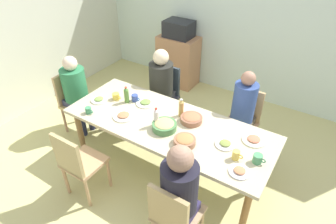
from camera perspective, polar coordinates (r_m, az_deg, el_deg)
The scene contains 32 objects.
ground_plane at distance 3.77m, azimuth 0.00°, elevation -11.13°, with size 6.35×6.35×0.00m, color #C8C17C.
wall_back at distance 4.92m, azimuth 15.28°, elevation 17.17°, with size 5.53×0.12×2.60m, color silver.
wall_left at distance 4.87m, azimuth -28.83°, elevation 13.95°, with size 0.12×4.72×2.60m, color silver.
dining_table at distance 3.32m, azimuth 0.00°, elevation -3.09°, with size 2.42×0.94×0.74m.
chair_0 at distance 4.32m, azimuth -18.06°, elevation 2.43°, with size 0.40×0.40×0.90m.
person_0 at distance 4.16m, azimuth -17.74°, elevation 4.44°, with size 0.32×0.32×1.19m.
chair_1 at distance 3.85m, azimuth 14.53°, elevation -1.28°, with size 0.40×0.40×0.90m.
person_1 at distance 3.66m, azimuth 14.50°, elevation 0.59°, with size 0.30×0.30×1.22m.
chair_2 at distance 2.72m, azimuth 1.19°, elevation -19.60°, with size 0.40×0.40×0.90m.
person_2 at distance 2.57m, azimuth 2.33°, elevation -15.13°, with size 0.32×0.32×1.25m.
chair_3 at distance 4.27m, azimuth -0.71°, elevation 3.90°, with size 0.40×0.40×0.90m.
person_3 at distance 4.09m, azimuth -1.42°, elevation 6.03°, with size 0.34×0.34×1.21m.
chair_4 at distance 3.28m, azimuth -17.36°, elevation -9.39°, with size 0.40×0.40×0.90m.
plate_0 at distance 2.79m, azimuth 13.92°, elevation -11.29°, with size 0.20×0.20×0.04m.
plate_1 at distance 3.60m, azimuth -4.45°, elevation 1.84°, with size 0.24×0.24×0.04m.
plate_2 at distance 3.40m, azimuth -8.74°, elevation -0.72°, with size 0.25×0.25×0.04m.
plate_3 at distance 3.16m, azimuth 16.55°, elevation -5.25°, with size 0.24×0.24×0.04m.
plate_4 at distance 3.75m, azimuth -13.42°, elevation 2.41°, with size 0.21×0.21×0.04m.
plate_5 at distance 3.04m, azimuth 11.23°, elevation -6.16°, with size 0.21×0.21×0.04m.
bowl_0 at distance 2.98m, azimuth 3.31°, elevation -5.67°, with size 0.23×0.23×0.09m.
bowl_1 at distance 3.16m, azimuth -0.73°, elevation -2.69°, with size 0.27×0.27×0.10m.
bowl_2 at distance 3.28m, azimuth 4.63°, elevation -1.31°, with size 0.25×0.25×0.08m.
cup_0 at distance 3.65m, azimuth -6.53°, elevation 2.77°, with size 0.12×0.08×0.08m.
cup_1 at distance 2.90m, azimuth 17.27°, elevation -8.79°, with size 0.12×0.09×0.09m.
cup_2 at distance 3.54m, azimuth -15.39°, elevation 0.32°, with size 0.11×0.07×0.08m.
cup_3 at distance 2.88m, azimuth 13.28°, elevation -8.26°, with size 0.11×0.07×0.10m.
cup_4 at distance 3.72m, azimuth -10.21°, elevation 3.06°, with size 0.12×0.09×0.08m.
bottle_0 at distance 3.18m, azimuth -2.34°, elevation -1.07°, with size 0.06×0.06×0.23m.
bottle_1 at distance 3.61m, azimuth -8.19°, elevation 3.33°, with size 0.06×0.06×0.22m.
bottle_2 at distance 3.33m, azimuth 2.61°, elevation 0.77°, with size 0.06×0.06×0.23m.
side_cabinet at distance 5.37m, azimuth 2.02°, elevation 10.10°, with size 0.70×0.44×0.90m, color tan.
microwave at distance 5.15m, azimuth 2.15°, elevation 16.05°, with size 0.48×0.36×0.28m, color black.
Camera 1 is at (1.40, -2.19, 2.73)m, focal length 30.92 mm.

